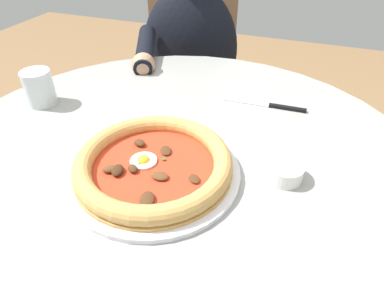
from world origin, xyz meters
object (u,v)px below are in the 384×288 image
at_px(ramekin_capers, 285,171).
at_px(cafe_chair_diner, 192,76).
at_px(pizza_on_plate, 153,165).
at_px(water_glass, 40,90).
at_px(dining_table, 177,198).
at_px(steak_knife, 276,107).
at_px(diner_person, 190,100).

distance_m(ramekin_capers, cafe_chair_diner, 0.96).
distance_m(pizza_on_plate, water_glass, 0.40).
distance_m(dining_table, ramekin_capers, 0.26).
bearing_deg(ramekin_capers, pizza_on_plate, -162.31).
relative_size(water_glass, steak_knife, 0.42).
distance_m(dining_table, diner_person, 0.71).
bearing_deg(cafe_chair_diner, pizza_on_plate, -74.25).
relative_size(dining_table, water_glass, 12.04).
relative_size(pizza_on_plate, cafe_chair_diner, 0.38).
relative_size(water_glass, ramekin_capers, 1.27).
distance_m(steak_knife, diner_person, 0.62).
relative_size(pizza_on_plate, steak_knife, 1.56).
bearing_deg(water_glass, pizza_on_plate, -21.10).
xyz_separation_m(water_glass, cafe_chair_diner, (0.13, 0.73, -0.26)).
height_order(steak_knife, ramekin_capers, ramekin_capers).
relative_size(pizza_on_plate, water_glass, 3.74).
bearing_deg(cafe_chair_diner, steak_knife, -52.30).
xyz_separation_m(dining_table, pizza_on_plate, (-0.01, -0.07, 0.15)).
xyz_separation_m(steak_knife, diner_person, (-0.38, 0.41, -0.27)).
bearing_deg(dining_table, water_glass, 169.25).
height_order(diner_person, cafe_chair_diner, diner_person).
bearing_deg(ramekin_capers, diner_person, 123.15).
height_order(pizza_on_plate, water_glass, water_glass).
relative_size(dining_table, cafe_chair_diner, 1.22).
height_order(pizza_on_plate, ramekin_capers, pizza_on_plate).
distance_m(pizza_on_plate, ramekin_capers, 0.24).
relative_size(water_glass, cafe_chair_diner, 0.10).
bearing_deg(steak_knife, cafe_chair_diner, 127.70).
xyz_separation_m(pizza_on_plate, ramekin_capers, (0.23, 0.07, -0.00)).
distance_m(ramekin_capers, diner_person, 0.84).
height_order(water_glass, diner_person, diner_person).
bearing_deg(pizza_on_plate, cafe_chair_diner, 105.75).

